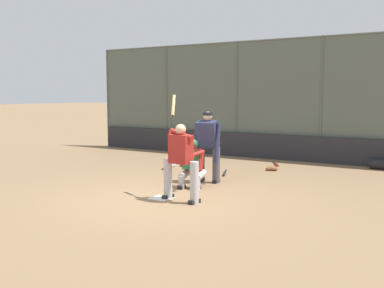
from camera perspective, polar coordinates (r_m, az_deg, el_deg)
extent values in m
plane|color=#846647|center=(9.42, -3.89, -6.89)|extent=(160.00, 160.00, 0.00)
cube|color=white|center=(9.42, -3.89, -6.86)|extent=(0.43, 0.43, 0.01)
cylinder|color=#515651|center=(14.72, 16.10, 5.43)|extent=(0.08, 0.08, 3.97)
cylinder|color=#515651|center=(15.73, 5.67, 5.69)|extent=(0.08, 0.08, 3.97)
cylinder|color=#515651|center=(17.19, -3.25, 5.76)|extent=(0.08, 0.08, 3.97)
cylinder|color=#515651|center=(18.99, -10.63, 5.72)|extent=(0.08, 0.08, 3.97)
cube|color=#515B51|center=(15.17, 10.72, 5.59)|extent=(14.67, 0.01, 3.97)
cylinder|color=#515651|center=(15.27, 10.87, 12.94)|extent=(14.67, 0.06, 0.06)
cube|color=#28282D|center=(15.17, 10.46, -0.36)|extent=(14.37, 0.18, 0.83)
cube|color=slate|center=(17.40, 13.91, -0.76)|extent=(10.27, 2.50, 0.12)
cube|color=slate|center=(16.60, 13.09, -0.52)|extent=(10.27, 0.55, 0.44)
cube|color=#B7BABC|center=(16.57, 13.11, 0.37)|extent=(10.27, 0.24, 0.08)
cube|color=slate|center=(17.10, 13.67, 0.20)|extent=(10.27, 0.55, 0.76)
cube|color=#B7BABC|center=(17.06, 13.70, 1.61)|extent=(10.27, 0.24, 0.08)
cube|color=slate|center=(17.61, 14.21, 0.88)|extent=(10.27, 0.55, 1.08)
cube|color=#B7BABC|center=(17.57, 14.26, 2.77)|extent=(10.27, 0.24, 0.08)
cube|color=slate|center=(18.12, 14.73, 1.53)|extent=(10.27, 0.55, 1.40)
cube|color=#B7BABC|center=(18.08, 14.79, 3.86)|extent=(10.27, 0.24, 0.08)
cylinder|color=#B7B7BC|center=(8.86, 0.30, -4.94)|extent=(0.17, 0.17, 0.84)
cube|color=black|center=(8.95, 0.30, -7.33)|extent=(0.15, 0.29, 0.08)
cylinder|color=#B7B7BC|center=(9.31, -3.08, -4.41)|extent=(0.17, 0.17, 0.84)
cube|color=black|center=(9.39, -3.06, -6.68)|extent=(0.15, 0.29, 0.08)
cube|color=maroon|center=(8.98, -1.44, -0.65)|extent=(0.49, 0.32, 0.58)
sphere|color=tan|center=(8.94, -1.45, 1.86)|extent=(0.21, 0.21, 0.21)
cylinder|color=maroon|center=(8.97, -1.37, 1.25)|extent=(0.59, 0.23, 0.22)
cylinder|color=maroon|center=(9.15, -2.69, 1.35)|extent=(0.11, 0.15, 0.16)
sphere|color=black|center=(9.17, -2.62, 1.74)|extent=(0.04, 0.04, 0.04)
cylinder|color=black|center=(9.25, -2.54, 2.70)|extent=(0.12, 0.20, 0.31)
cylinder|color=tan|center=(9.46, -2.37, 4.93)|extent=(0.20, 0.31, 0.45)
cylinder|color=#B7B7BC|center=(10.16, 0.67, -5.07)|extent=(0.14, 0.14, 0.29)
cylinder|color=#B7B7BC|center=(10.30, 1.06, -3.98)|extent=(0.23, 0.46, 0.22)
cube|color=black|center=(10.18, 0.67, -5.65)|extent=(0.14, 0.27, 0.08)
cylinder|color=#B7B7BC|center=(10.30, -1.33, -4.91)|extent=(0.14, 0.14, 0.29)
cylinder|color=#B7B7BC|center=(10.44, -0.92, -3.84)|extent=(0.23, 0.46, 0.22)
cube|color=black|center=(10.32, -1.33, -5.48)|extent=(0.14, 0.27, 0.08)
cube|color=maroon|center=(10.35, 0.15, -1.98)|extent=(0.46, 0.40, 0.52)
cube|color=#235B33|center=(10.22, -0.15, -2.09)|extent=(0.39, 0.18, 0.43)
sphere|color=brown|center=(10.31, 0.15, -0.17)|extent=(0.19, 0.19, 0.19)
sphere|color=#235B33|center=(10.30, 0.15, 0.01)|extent=(0.22, 0.22, 0.22)
cylinder|color=maroon|center=(10.06, 0.49, -1.30)|extent=(0.21, 0.51, 0.15)
ellipsoid|color=brown|center=(9.89, -0.52, -1.62)|extent=(0.31, 0.14, 0.24)
cylinder|color=brown|center=(10.44, -1.14, -1.77)|extent=(0.13, 0.30, 0.42)
cylinder|color=#4C4C51|center=(10.95, 3.09, -2.66)|extent=(0.18, 0.18, 0.89)
cube|color=black|center=(11.02, 3.08, -4.73)|extent=(0.14, 0.29, 0.08)
cylinder|color=#4C4C51|center=(11.10, 1.14, -2.53)|extent=(0.18, 0.18, 0.89)
cube|color=black|center=(11.17, 1.14, -4.57)|extent=(0.14, 0.29, 0.08)
cube|color=#282D4C|center=(10.88, 2.01, 1.30)|extent=(0.52, 0.47, 0.68)
sphere|color=tan|center=(10.85, 2.01, 3.54)|extent=(0.22, 0.22, 0.22)
cylinder|color=black|center=(10.85, 2.02, 3.86)|extent=(0.23, 0.23, 0.08)
cylinder|color=#282D4C|center=(10.74, 3.24, 0.13)|extent=(0.13, 0.24, 0.94)
cylinder|color=#282D4C|center=(10.95, 0.53, 0.26)|extent=(0.17, 0.25, 0.94)
sphere|color=black|center=(12.84, -3.77, -3.18)|extent=(0.04, 0.04, 0.04)
cylinder|color=black|center=(12.99, -3.43, -3.07)|extent=(0.07, 0.34, 0.03)
cylinder|color=#B7BCC1|center=(13.34, -2.63, -2.82)|extent=(0.12, 0.47, 0.07)
sphere|color=black|center=(12.66, 4.34, -3.32)|extent=(0.04, 0.04, 0.04)
cylinder|color=black|center=(12.49, 4.28, -3.46)|extent=(0.16, 0.34, 0.03)
cylinder|color=#28282D|center=(12.08, 4.11, -3.79)|extent=(0.24, 0.48, 0.07)
sphere|color=black|center=(14.46, 10.28, -2.20)|extent=(0.04, 0.04, 0.04)
cylinder|color=black|center=(14.29, 10.39, -2.30)|extent=(0.20, 0.33, 0.03)
cylinder|color=maroon|center=(13.87, 10.67, -2.57)|extent=(0.30, 0.47, 0.07)
ellipsoid|color=brown|center=(12.93, 10.14, -3.08)|extent=(0.33, 0.21, 0.12)
ellipsoid|color=brown|center=(12.88, 9.59, -3.14)|extent=(0.12, 0.09, 0.10)
sphere|color=black|center=(14.03, 21.98, -2.35)|extent=(0.28, 0.28, 0.28)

